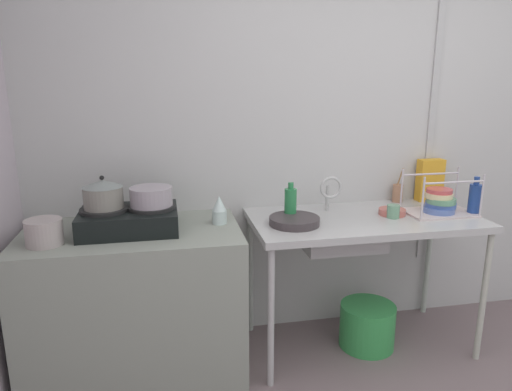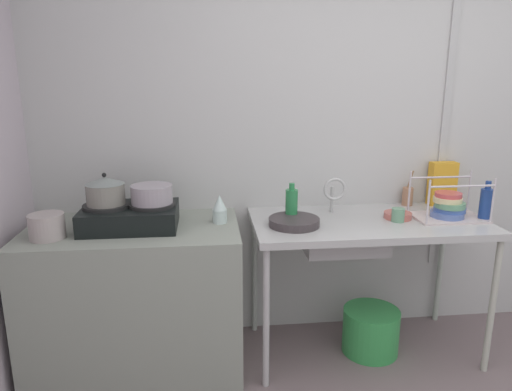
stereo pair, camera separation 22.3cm
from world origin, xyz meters
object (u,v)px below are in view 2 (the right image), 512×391
pot_on_right_burner (152,194)px  bottle_by_sink (292,205)px  sink_basin (343,235)px  frying_pan (294,222)px  small_bowl_on_drainboard (398,215)px  utensil_jar (408,196)px  stove (130,216)px  dish_rack (448,207)px  faucet (334,191)px  cereal_box (442,184)px  bucket_on_floor (371,331)px  bottle_by_rack (486,204)px  cup_by_rack (398,215)px  percolator (220,209)px  pot_beside_stove (47,226)px  pot_on_left_burner (105,191)px

pot_on_right_burner → bottle_by_sink: (0.78, 0.02, -0.09)m
sink_basin → bottle_by_sink: 0.35m
frying_pan → small_bowl_on_drainboard: bearing=6.5°
utensil_jar → stove: bearing=-170.7°
dish_rack → stove: bearing=179.2°
faucet → utensil_jar: bearing=16.5°
cereal_box → bucket_on_floor: (-0.53, -0.31, -0.84)m
pot_on_right_burner → bottle_by_sink: pot_on_right_burner is taller
pot_on_right_burner → bucket_on_floor: (1.27, -0.03, -0.89)m
bottle_by_rack → utensil_jar: (-0.31, 0.36, -0.04)m
cup_by_rack → utensil_jar: size_ratio=0.34×
cereal_box → bucket_on_floor: 1.04m
percolator → faucet: bearing=7.2°
sink_basin → cereal_box: cereal_box is taller
pot_beside_stove → faucet: faucet is taller
pot_on_right_burner → dish_rack: bearing=-0.9°
sink_basin → bucket_on_floor: sink_basin is taller
pot_on_left_burner → small_bowl_on_drainboard: 1.66m
pot_on_right_burner → stove: bearing=180.0°
pot_on_left_burner → frying_pan: pot_on_left_burner is taller
sink_basin → utensil_jar: utensil_jar is taller
cereal_box → dish_rack: bearing=-111.0°
pot_beside_stove → bottle_by_sink: size_ratio=0.80×
frying_pan → utensil_jar: 0.88m
pot_beside_stove → dish_rack: bearing=3.0°
utensil_jar → percolator: bearing=-168.7°
dish_rack → faucet: bearing=167.0°
bottle_by_sink → utensil_jar: 0.85m
small_bowl_on_drainboard → pot_on_left_burner: bearing=-179.8°
cup_by_rack → bottle_by_sink: bottle_by_sink is taller
bucket_on_floor → faucet: bearing=144.6°
percolator → utensil_jar: size_ratio=0.70×
pot_beside_stove → percolator: bearing=11.4°
dish_rack → percolator: bearing=177.3°
pot_on_left_burner → cup_by_rack: bearing=-1.9°
cup_by_rack → frying_pan: bearing=-178.7°
bucket_on_floor → frying_pan: bearing=-176.2°
faucet → bottle_by_sink: 0.30m
percolator → bottle_by_rack: size_ratio=0.70×
stove → pot_on_left_burner: pot_on_left_burner is taller
percolator → frying_pan: 0.43m
pot_beside_stove → sink_basin: bearing=4.5°
percolator → dish_rack: (1.33, -0.06, -0.01)m
cup_by_rack → bottle_by_rack: bottle_by_rack is taller
pot_beside_stove → faucet: bearing=9.5°
sink_basin → frying_pan: (-0.30, -0.05, 0.11)m
utensil_jar → bucket_on_floor: bearing=-134.8°
bottle_by_sink → frying_pan: bearing=-90.2°
bottle_by_rack → pot_on_right_burner: bearing=177.6°
sink_basin → bottle_by_sink: bearing=172.8°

